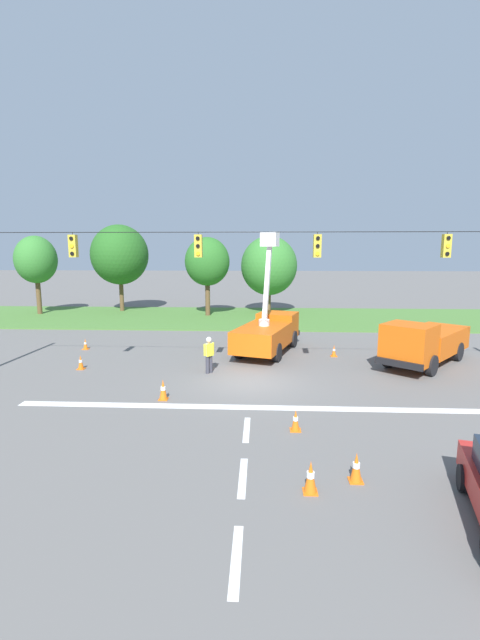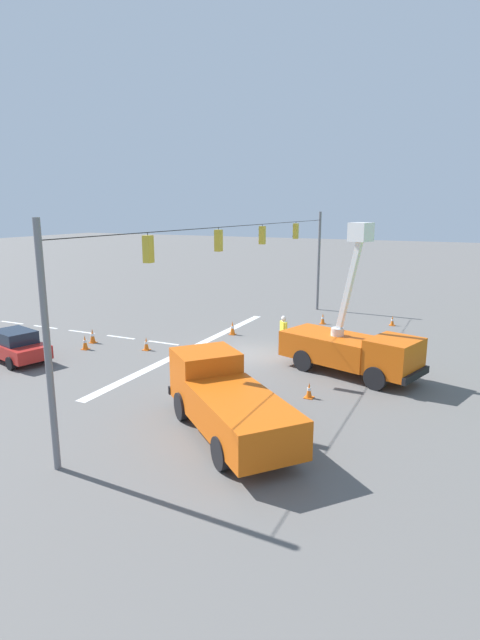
{
  "view_description": "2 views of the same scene",
  "coord_description": "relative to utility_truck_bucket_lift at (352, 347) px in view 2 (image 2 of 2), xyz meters",
  "views": [
    {
      "loc": [
        0.43,
        -18.39,
        5.89
      ],
      "look_at": [
        -0.62,
        3.08,
        2.32
      ],
      "focal_mm": 24.0,
      "sensor_mm": 36.0,
      "label": 1
    },
    {
      "loc": [
        22.71,
        10.5,
        7.43
      ],
      "look_at": [
        1.82,
        0.61,
        2.24
      ],
      "focal_mm": 28.0,
      "sensor_mm": 36.0,
      "label": 2
    }
  ],
  "objects": [
    {
      "name": "ground_plane",
      "position": [
        -0.87,
        -5.78,
        -1.3
      ],
      "size": [
        200.0,
        200.0,
        0.0
      ],
      "primitive_type": "plane",
      "color": "#605E5B"
    },
    {
      "name": "traffic_cone_foreground_left",
      "position": [
        2.03,
        -13.89,
        -0.91
      ],
      "size": [
        0.36,
        0.36,
        0.78
      ],
      "color": "orange",
      "rests_on": "ground"
    },
    {
      "name": "traffic_cone_lane_edge_b",
      "position": [
        -9.34,
        -4.03,
        -0.95
      ],
      "size": [
        0.36,
        0.36,
        0.72
      ],
      "color": "orange",
      "rests_on": "ground"
    },
    {
      "name": "road_worker",
      "position": [
        -2.89,
        -4.38,
        -0.3
      ],
      "size": [
        0.46,
        0.52,
        1.77
      ],
      "color": "#383842",
      "rests_on": "ground"
    },
    {
      "name": "traffic_cone_mid_right",
      "position": [
        0.73,
        -10.83,
        -0.95
      ],
      "size": [
        0.36,
        0.36,
        0.71
      ],
      "color": "orange",
      "rests_on": "ground"
    },
    {
      "name": "utility_truck_support_near",
      "position": [
        7.92,
        -2.38,
        -0.11
      ],
      "size": [
        6.1,
        6.56,
        2.37
      ],
      "color": "#D6560F",
      "rests_on": "ground"
    },
    {
      "name": "sedan_red",
      "position": [
        5.08,
        -15.63,
        -0.51
      ],
      "size": [
        2.8,
        4.61,
        1.56
      ],
      "color": "red",
      "rests_on": "ground"
    },
    {
      "name": "signal_gantry",
      "position": [
        -0.78,
        -5.78,
        3.28
      ],
      "size": [
        26.2,
        0.33,
        7.2
      ],
      "color": "slate",
      "rests_on": "ground"
    },
    {
      "name": "utility_truck_bucket_lift",
      "position": [
        0.0,
        0.0,
        0.0
      ],
      "size": [
        4.18,
        6.85,
        6.83
      ],
      "color": "#D6560F",
      "rests_on": "ground"
    },
    {
      "name": "traffic_cone_near_bucket",
      "position": [
        3.65,
        -0.84,
        -0.99
      ],
      "size": [
        0.36,
        0.36,
        0.65
      ],
      "color": "orange",
      "rests_on": "ground"
    },
    {
      "name": "traffic_cone_lane_edge_a",
      "position": [
        -4.26,
        -8.15,
        -0.89
      ],
      "size": [
        0.36,
        0.36,
        0.83
      ],
      "color": "orange",
      "rests_on": "ground"
    },
    {
      "name": "traffic_cone_mid_left",
      "position": [
        -10.84,
        0.17,
        -0.99
      ],
      "size": [
        0.36,
        0.36,
        0.64
      ],
      "color": "orange",
      "rests_on": "ground"
    },
    {
      "name": "lane_markings",
      "position": [
        -0.87,
        -10.31,
        -1.3
      ],
      "size": [
        17.6,
        15.25,
        0.01
      ],
      "color": "silver",
      "rests_on": "ground"
    },
    {
      "name": "traffic_cone_far_left",
      "position": [
        0.81,
        -14.45,
        -0.89
      ],
      "size": [
        0.36,
        0.36,
        0.82
      ],
      "color": "orange",
      "rests_on": "ground"
    }
  ]
}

